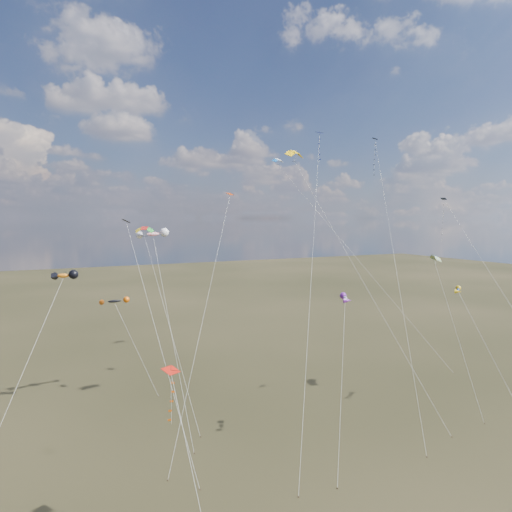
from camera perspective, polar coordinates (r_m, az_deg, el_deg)
name	(u,v)px	position (r m, az deg, el deg)	size (l,w,h in m)	color
ground	(336,461)	(50.05, 9.97, -23.89)	(400.00, 400.00, 0.00)	black
diamond_black_high	(377,171)	(74.13, 14.88, 10.28)	(15.17, 26.42, 36.66)	black
diamond_navy_tall	(318,167)	(64.28, 7.79, 10.96)	(18.19, 24.10, 36.28)	#121454
diamond_black_mid	(142,280)	(52.78, -14.04, -2.89)	(2.70, 20.75, 23.83)	black
diamond_red_low	(173,401)	(37.02, -10.37, -17.42)	(1.54, 8.43, 12.52)	red
diamond_navy_right	(450,230)	(64.27, 23.08, 2.96)	(2.80, 19.77, 26.61)	#0C1B4A
diamond_orange_center	(215,265)	(53.98, -5.19, -1.10)	(13.65, 16.58, 27.26)	#C53809
parafoil_yellow	(295,153)	(59.47, 4.93, 12.70)	(11.71, 17.98, 33.00)	#F2B504
parafoil_blue_white	(279,161)	(82.93, 2.95, 11.76)	(19.20, 24.82, 34.94)	blue
parafoil_striped	(436,257)	(67.51, 21.56, -0.09)	(4.55, 12.45, 19.35)	yellow
parafoil_tricolor	(145,229)	(59.47, -13.76, 3.28)	(4.29, 13.29, 23.23)	gold
novelty_black_orange	(115,301)	(67.05, -17.26, -5.44)	(6.36, 6.85, 12.83)	black
novelty_orange_black	(63,276)	(51.22, -23.00, -2.37)	(10.15, 11.74, 18.58)	orange
novelty_white_purple	(345,299)	(50.53, 11.08, -5.28)	(7.65, 9.44, 15.72)	silver
novelty_redwhite_stripe	(153,234)	(61.65, -12.74, 2.64)	(3.73, 18.21, 22.57)	red
novelty_blue_yellow	(459,291)	(64.16, 23.99, -3.97)	(2.62, 12.93, 15.14)	blue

